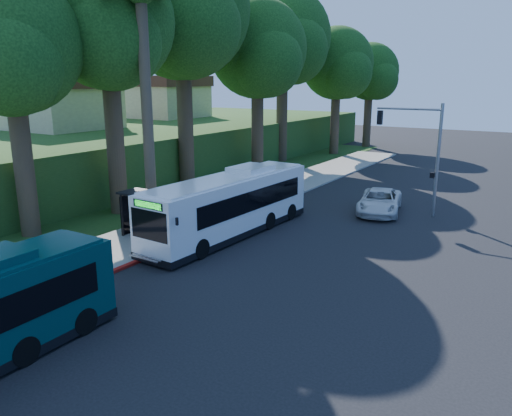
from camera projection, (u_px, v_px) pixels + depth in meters
The scene contains 17 objects.
ground at pixel (291, 246), 25.78m from camera, with size 140.00×140.00×0.00m, color black.
sidewalk at pixel (182, 224), 29.51m from camera, with size 4.50×70.00×0.12m, color gray.
red_curb at pixel (166, 250), 25.05m from camera, with size 0.25×30.00×0.13m, color #A01711.
grass_verge at pixel (167, 197), 36.55m from camera, with size 8.00×70.00×0.06m, color #234719.
bus_shelter at pixel (147, 206), 26.71m from camera, with size 3.20×1.51×2.55m.
stop_sign_pole at pixel (143, 214), 23.93m from camera, with size 0.35×0.06×3.17m.
traffic_signal_pole at pixel (422, 145), 30.95m from camera, with size 4.10×0.30×7.00m.
hillside_backdrop at pixel (134, 139), 51.07m from camera, with size 24.00×60.00×8.80m.
tree_0 at pixel (108, 30), 29.34m from camera, with size 8.40×8.00×15.70m.
tree_1 at pixel (183, 17), 36.03m from camera, with size 10.50×10.00×18.26m.
tree_2 at pixel (258, 54), 42.40m from camera, with size 8.82×8.40×15.12m.
tree_3 at pixel (284, 42), 49.61m from camera, with size 10.08×9.60×17.28m.
tree_4 at pixel (338, 67), 55.47m from camera, with size 8.40×8.00×14.14m.
tree_5 at pixel (370, 75), 61.72m from camera, with size 7.35×7.00×12.86m.
tree_6 at pixel (11, 52), 25.05m from camera, with size 7.56×7.20×13.74m.
white_bus at pixel (231, 204), 27.35m from camera, with size 3.09×12.12×3.58m.
pickup at pixel (380, 201), 32.11m from camera, with size 2.49×5.39×1.50m, color silver.
Camera 1 is at (11.44, -21.71, 8.34)m, focal length 35.00 mm.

